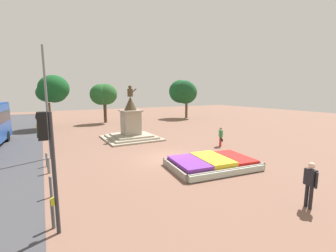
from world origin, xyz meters
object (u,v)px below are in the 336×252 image
object	(u,v)px
flower_planter	(212,163)
traffic_light_near_crossing	(49,152)
kerb_bollard_mid_a	(51,186)
kerb_bollard_mid_b	(48,165)
kerb_bollard_north	(47,159)
banner_pole	(46,100)
statue_monument	(131,127)
pedestrian_with_handbag	(221,136)
pedestrian_near_planter	(310,182)
kerb_bollard_south	(53,213)

from	to	relation	value
flower_planter	traffic_light_near_crossing	xyz separation A→B (m)	(-8.16, -2.36, 2.31)
kerb_bollard_mid_a	kerb_bollard_mid_b	size ratio (longest dim) A/B	1.00
kerb_bollard_north	banner_pole	bearing A→B (deg)	81.72
kerb_bollard_mid_a	kerb_bollard_mid_b	bearing A→B (deg)	90.04
kerb_bollard_mid_b	statue_monument	bearing A→B (deg)	42.47
pedestrian_with_handbag	pedestrian_near_planter	distance (m)	9.65
pedestrian_with_handbag	kerb_bollard_north	xyz separation A→B (m)	(-12.17, 1.18, -0.41)
pedestrian_with_handbag	statue_monument	bearing A→B (deg)	130.10
statue_monument	flower_planter	bearing A→B (deg)	-82.68
traffic_light_near_crossing	kerb_bollard_south	bearing A→B (deg)	94.11
kerb_bollard_north	statue_monument	bearing A→B (deg)	35.73
traffic_light_near_crossing	pedestrian_with_handbag	bearing A→B (deg)	26.40
statue_monument	kerb_bollard_south	distance (m)	13.74
banner_pole	traffic_light_near_crossing	bearing A→B (deg)	-91.24
kerb_bollard_mid_b	traffic_light_near_crossing	bearing A→B (deg)	-89.95
pedestrian_near_planter	kerb_bollard_north	distance (m)	13.14
pedestrian_with_handbag	kerb_bollard_south	bearing A→B (deg)	-154.97
statue_monument	pedestrian_near_planter	size ratio (longest dim) A/B	2.77
pedestrian_with_handbag	kerb_bollard_north	distance (m)	12.24
kerb_bollard_mid_a	kerb_bollard_north	world-z (taller)	kerb_bollard_mid_a
banner_pole	kerb_bollard_south	bearing A→B (deg)	-91.45
flower_planter	kerb_bollard_south	bearing A→B (deg)	-166.18
traffic_light_near_crossing	banner_pole	xyz separation A→B (m)	(0.19, 8.97, 1.20)
flower_planter	kerb_bollard_south	size ratio (longest dim) A/B	5.30
statue_monument	pedestrian_with_handbag	bearing A→B (deg)	-49.90
banner_pole	kerb_bollard_mid_b	xyz separation A→B (m)	(-0.20, -3.09, -3.30)
kerb_bollard_mid_a	statue_monument	bearing A→B (deg)	53.81
banner_pole	pedestrian_near_planter	bearing A→B (deg)	-55.44
flower_planter	pedestrian_near_planter	distance (m)	5.29
pedestrian_with_handbag	kerb_bollard_north	bearing A→B (deg)	174.44
kerb_bollard_south	pedestrian_with_handbag	bearing A→B (deg)	25.03
pedestrian_with_handbag	kerb_bollard_mid_b	world-z (taller)	pedestrian_with_handbag
kerb_bollard_north	kerb_bollard_mid_a	bearing A→B (deg)	-89.19
kerb_bollard_north	flower_planter	bearing A→B (deg)	-30.47
traffic_light_near_crossing	kerb_bollard_mid_b	xyz separation A→B (m)	(-0.00, 5.89, -2.10)
pedestrian_near_planter	kerb_bollard_mid_b	world-z (taller)	pedestrian_near_planter
flower_planter	statue_monument	distance (m)	9.96
kerb_bollard_south	kerb_bollard_mid_b	bearing A→B (deg)	89.79
banner_pole	pedestrian_near_planter	xyz separation A→B (m)	(8.16, -11.85, -2.76)
kerb_bollard_mid_a	kerb_bollard_south	bearing A→B (deg)	-90.53
traffic_light_near_crossing	banner_pole	size ratio (longest dim) A/B	0.52
statue_monument	kerb_bollard_north	distance (m)	8.60
pedestrian_with_handbag	kerb_bollard_south	xyz separation A→B (m)	(-12.13, -5.67, -0.34)
pedestrian_with_handbag	pedestrian_near_planter	xyz separation A→B (m)	(-3.75, -8.88, 0.17)
statue_monument	pedestrian_near_planter	world-z (taller)	statue_monument
traffic_light_near_crossing	statue_monument	bearing A→B (deg)	60.53
flower_planter	traffic_light_near_crossing	bearing A→B (deg)	-163.87
pedestrian_with_handbag	pedestrian_near_planter	size ratio (longest dim) A/B	0.87
flower_planter	kerb_bollard_south	distance (m)	8.43
pedestrian_near_planter	flower_planter	bearing A→B (deg)	92.14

